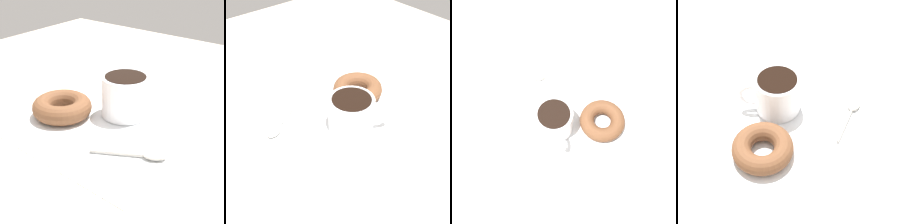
{
  "view_description": "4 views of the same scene",
  "coord_description": "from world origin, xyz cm",
  "views": [
    {
      "loc": [
        43.67,
        35.97,
        31.92
      ],
      "look_at": [
        -2.42,
        -0.03,
        2.3
      ],
      "focal_mm": 60.0,
      "sensor_mm": 36.0,
      "label": 1
    },
    {
      "loc": [
        -38.83,
        31.2,
        42.12
      ],
      "look_at": [
        -2.42,
        -0.03,
        2.3
      ],
      "focal_mm": 50.0,
      "sensor_mm": 36.0,
      "label": 2
    },
    {
      "loc": [
        -29.43,
        -19.19,
        70.11
      ],
      "look_at": [
        -2.42,
        -0.03,
        2.3
      ],
      "focal_mm": 50.0,
      "sensor_mm": 36.0,
      "label": 3
    },
    {
      "loc": [
        34.59,
        -28.71,
        54.56
      ],
      "look_at": [
        -2.42,
        -0.03,
        2.3
      ],
      "focal_mm": 60.0,
      "sensor_mm": 36.0,
      "label": 4
    }
  ],
  "objects": [
    {
      "name": "napkin",
      "position": [
        -2.42,
        -0.03,
        0.15
      ],
      "size": [
        34.04,
        34.04,
        0.3
      ],
      "primitive_type": "cube",
      "rotation": [
        0.0,
        0.0,
        -0.06
      ],
      "color": "white",
      "rests_on": "ground_plane"
    },
    {
      "name": "ground_plane",
      "position": [
        0.0,
        0.0,
        -1.0
      ],
      "size": [
        120.0,
        120.0,
        2.0
      ],
      "primitive_type": "cube",
      "color": "beige"
    },
    {
      "name": "coffee_cup",
      "position": [
        -6.38,
        -0.43,
        4.22
      ],
      "size": [
        9.13,
        10.32,
        7.55
      ],
      "color": "white",
      "rests_on": "napkin"
    },
    {
      "name": "donut",
      "position": [
        1.12,
        -8.78,
        2.03
      ],
      "size": [
        10.88,
        10.88,
        3.46
      ],
      "primitive_type": "torus",
      "color": "brown",
      "rests_on": "napkin"
    },
    {
      "name": "spoon",
      "position": [
        3.31,
        10.75,
        0.7
      ],
      "size": [
        6.88,
        11.03,
        0.9
      ],
      "color": "#B7B2A8",
      "rests_on": "napkin"
    }
  ]
}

